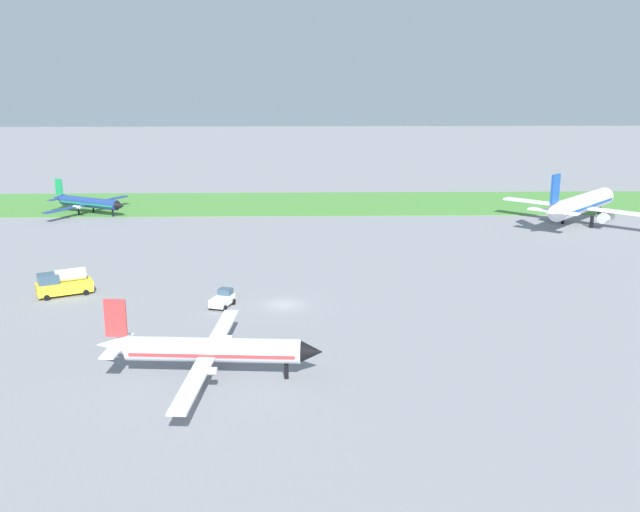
{
  "coord_description": "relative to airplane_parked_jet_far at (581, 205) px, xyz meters",
  "views": [
    {
      "loc": [
        2.24,
        -80.35,
        26.27
      ],
      "look_at": [
        4.54,
        11.46,
        3.0
      ],
      "focal_mm": 40.27,
      "sensor_mm": 36.0,
      "label": 1
    }
  ],
  "objects": [
    {
      "name": "airplane_parked_jet_far",
      "position": [
        0.0,
        0.0,
        0.0
      ],
      "size": [
        23.02,
        23.65,
        10.33
      ],
      "rotation": [
        0.0,
        0.0,
        0.83
      ],
      "color": "white",
      "rests_on": "ground_plane"
    },
    {
      "name": "pushback_tug_near_gate",
      "position": [
        -59.17,
        -45.45,
        -2.81
      ],
      "size": [
        2.96,
        3.98,
        1.95
      ],
      "rotation": [
        0.0,
        0.0,
        1.25
      ],
      "color": "white",
      "rests_on": "ground_plane"
    },
    {
      "name": "airplane_taxiing_turboprop",
      "position": [
        -91.3,
        12.53,
        -1.38
      ],
      "size": [
        16.88,
        19.38,
        6.4
      ],
      "rotation": [
        0.0,
        0.0,
        5.78
      ],
      "color": "navy",
      "rests_on": "ground_plane"
    },
    {
      "name": "ground_plane",
      "position": [
        -52.07,
        -44.97,
        -3.72
      ],
      "size": [
        600.0,
        600.0,
        0.0
      ],
      "primitive_type": "plane",
      "color": "gray"
    },
    {
      "name": "airplane_foreground_turboprop",
      "position": [
        -58.2,
        -65.52,
        -1.11
      ],
      "size": [
        20.4,
        23.81,
        7.13
      ],
      "rotation": [
        0.0,
        0.0,
        6.21
      ],
      "color": "silver",
      "rests_on": "ground_plane"
    },
    {
      "name": "fuel_truck_midfield",
      "position": [
        -79.09,
        -40.53,
        -2.14
      ],
      "size": [
        6.89,
        5.06,
        3.29
      ],
      "rotation": [
        0.0,
        0.0,
        3.61
      ],
      "color": "yellow",
      "rests_on": "ground_plane"
    },
    {
      "name": "grass_taxiway_strip",
      "position": [
        -52.07,
        23.27,
        -3.68
      ],
      "size": [
        360.0,
        28.0,
        0.08
      ],
      "primitive_type": "cube",
      "color": "#478438",
      "rests_on": "ground_plane"
    }
  ]
}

